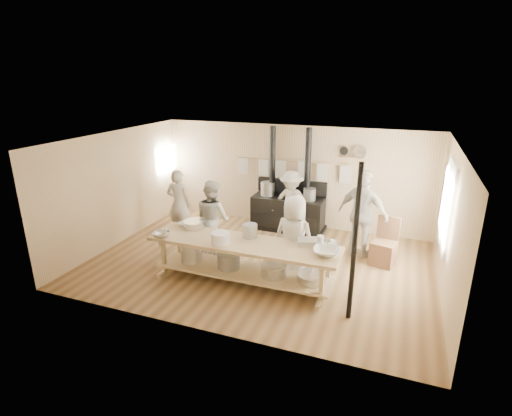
{
  "coord_description": "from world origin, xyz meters",
  "views": [
    {
      "loc": [
        2.61,
        -7.17,
        3.81
      ],
      "look_at": [
        -0.16,
        0.2,
        1.15
      ],
      "focal_mm": 28.0,
      "sensor_mm": 36.0,
      "label": 1
    }
  ],
  "objects_px": {
    "prep_table": "(243,258)",
    "cook_center": "(294,238)",
    "stove": "(288,209)",
    "chair": "(383,251)",
    "cook_left": "(213,218)",
    "cook_far_left": "(179,204)",
    "cook_by_window": "(291,203)",
    "cook_right": "(363,214)",
    "roasting_pan": "(309,242)"
  },
  "relations": [
    {
      "from": "stove",
      "to": "cook_center",
      "type": "height_order",
      "value": "stove"
    },
    {
      "from": "cook_by_window",
      "to": "roasting_pan",
      "type": "distance_m",
      "value": 2.65
    },
    {
      "from": "cook_left",
      "to": "cook_center",
      "type": "distance_m",
      "value": 1.97
    },
    {
      "from": "prep_table",
      "to": "chair",
      "type": "height_order",
      "value": "chair"
    },
    {
      "from": "stove",
      "to": "chair",
      "type": "distance_m",
      "value": 2.74
    },
    {
      "from": "cook_far_left",
      "to": "cook_by_window",
      "type": "relative_size",
      "value": 1.05
    },
    {
      "from": "cook_right",
      "to": "roasting_pan",
      "type": "bearing_deg",
      "value": 85.48
    },
    {
      "from": "prep_table",
      "to": "chair",
      "type": "xyz_separation_m",
      "value": [
        2.44,
        1.78,
        -0.22
      ]
    },
    {
      "from": "cook_center",
      "to": "roasting_pan",
      "type": "xyz_separation_m",
      "value": [
        0.35,
        -0.22,
        0.06
      ]
    },
    {
      "from": "stove",
      "to": "roasting_pan",
      "type": "relative_size",
      "value": 6.01
    },
    {
      "from": "cook_right",
      "to": "cook_by_window",
      "type": "bearing_deg",
      "value": -2.85
    },
    {
      "from": "prep_table",
      "to": "cook_left",
      "type": "height_order",
      "value": "cook_left"
    },
    {
      "from": "prep_table",
      "to": "cook_center",
      "type": "height_order",
      "value": "cook_center"
    },
    {
      "from": "cook_left",
      "to": "cook_right",
      "type": "relative_size",
      "value": 0.88
    },
    {
      "from": "stove",
      "to": "cook_right",
      "type": "xyz_separation_m",
      "value": [
        1.93,
        -0.98,
        0.44
      ]
    },
    {
      "from": "cook_right",
      "to": "cook_far_left",
      "type": "bearing_deg",
      "value": 24.88
    },
    {
      "from": "cook_center",
      "to": "cook_far_left",
      "type": "bearing_deg",
      "value": -9.08
    },
    {
      "from": "cook_left",
      "to": "cook_far_left",
      "type": "bearing_deg",
      "value": -2.29
    },
    {
      "from": "roasting_pan",
      "to": "chair",
      "type": "bearing_deg",
      "value": 49.02
    },
    {
      "from": "stove",
      "to": "cook_far_left",
      "type": "xyz_separation_m",
      "value": [
        -2.33,
        -1.39,
        0.31
      ]
    },
    {
      "from": "prep_table",
      "to": "cook_right",
      "type": "xyz_separation_m",
      "value": [
        1.93,
        2.03,
        0.44
      ]
    },
    {
      "from": "cook_far_left",
      "to": "cook_left",
      "type": "bearing_deg",
      "value": 148.48
    },
    {
      "from": "stove",
      "to": "cook_right",
      "type": "relative_size",
      "value": 1.35
    },
    {
      "from": "cook_left",
      "to": "roasting_pan",
      "type": "height_order",
      "value": "cook_left"
    },
    {
      "from": "cook_left",
      "to": "chair",
      "type": "distance_m",
      "value": 3.67
    },
    {
      "from": "cook_far_left",
      "to": "cook_right",
      "type": "relative_size",
      "value": 0.87
    },
    {
      "from": "cook_far_left",
      "to": "cook_right",
      "type": "height_order",
      "value": "cook_right"
    },
    {
      "from": "cook_right",
      "to": "chair",
      "type": "relative_size",
      "value": 1.91
    },
    {
      "from": "cook_far_left",
      "to": "chair",
      "type": "distance_m",
      "value": 4.8
    },
    {
      "from": "roasting_pan",
      "to": "cook_left",
      "type": "bearing_deg",
      "value": 164.21
    },
    {
      "from": "stove",
      "to": "cook_by_window",
      "type": "distance_m",
      "value": 0.4
    },
    {
      "from": "cook_far_left",
      "to": "cook_right",
      "type": "xyz_separation_m",
      "value": [
        4.26,
        0.41,
        0.13
      ]
    },
    {
      "from": "prep_table",
      "to": "cook_by_window",
      "type": "relative_size",
      "value": 2.27
    },
    {
      "from": "cook_left",
      "to": "cook_center",
      "type": "xyz_separation_m",
      "value": [
        1.93,
        -0.42,
        -0.01
      ]
    },
    {
      "from": "roasting_pan",
      "to": "cook_right",
      "type": "bearing_deg",
      "value": 66.1
    },
    {
      "from": "cook_left",
      "to": "roasting_pan",
      "type": "distance_m",
      "value": 2.37
    },
    {
      "from": "prep_table",
      "to": "cook_center",
      "type": "distance_m",
      "value": 1.04
    },
    {
      "from": "cook_left",
      "to": "cook_center",
      "type": "bearing_deg",
      "value": -166.84
    },
    {
      "from": "cook_center",
      "to": "cook_by_window",
      "type": "xyz_separation_m",
      "value": [
        -0.68,
        2.21,
        -0.04
      ]
    },
    {
      "from": "cook_center",
      "to": "chair",
      "type": "xyz_separation_m",
      "value": [
        1.61,
        1.23,
        -0.54
      ]
    },
    {
      "from": "cook_far_left",
      "to": "cook_left",
      "type": "distance_m",
      "value": 1.39
    },
    {
      "from": "prep_table",
      "to": "chair",
      "type": "relative_size",
      "value": 3.58
    },
    {
      "from": "stove",
      "to": "cook_right",
      "type": "distance_m",
      "value": 2.21
    },
    {
      "from": "cook_center",
      "to": "cook_right",
      "type": "distance_m",
      "value": 1.85
    },
    {
      "from": "chair",
      "to": "cook_far_left",
      "type": "bearing_deg",
      "value": -164.59
    },
    {
      "from": "prep_table",
      "to": "cook_center",
      "type": "bearing_deg",
      "value": 33.69
    },
    {
      "from": "cook_right",
      "to": "cook_by_window",
      "type": "height_order",
      "value": "cook_right"
    },
    {
      "from": "cook_far_left",
      "to": "prep_table",
      "type": "bearing_deg",
      "value": 141.43
    },
    {
      "from": "prep_table",
      "to": "roasting_pan",
      "type": "height_order",
      "value": "roasting_pan"
    },
    {
      "from": "stove",
      "to": "cook_left",
      "type": "distance_m",
      "value": 2.34
    }
  ]
}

